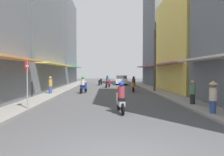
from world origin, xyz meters
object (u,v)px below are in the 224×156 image
Objects in this scene: motorbike_black at (100,82)px; motorbike_blue at (83,86)px; pedestrian_foreground at (213,96)px; utility_pole at (155,61)px; motorbike_red at (108,82)px; motorbike_orange at (134,85)px; pedestrian_midway at (50,86)px; parked_car at (122,80)px; pedestrian_far at (193,93)px; motorbike_silver at (121,99)px; street_sign_no_entry at (27,78)px.

motorbike_blue is (-1.26, -11.64, 0.20)m from motorbike_black.
utility_pole reaches higher than pedestrian_foreground.
motorbike_red and motorbike_orange have the same top height.
utility_pole is at bearing 10.75° from pedestrian_midway.
motorbike_red is at bearing 126.12° from utility_pole.
utility_pole reaches higher than motorbike_black.
parked_car is 20.50m from pedestrian_far.
pedestrian_midway reaches higher than motorbike_black.
motorbike_black is 0.99× the size of motorbike_silver.
pedestrian_foreground is 11.02m from utility_pole.
motorbike_black is 21.18m from motorbike_silver.
motorbike_black is 22.70m from pedestrian_foreground.
motorbike_red is 0.66× the size of street_sign_no_entry.
utility_pole reaches higher than motorbike_blue.
motorbike_blue is 3.07m from pedestrian_midway.
pedestrian_far is (7.32, -7.58, 0.07)m from motorbike_blue.
motorbike_orange is 9.06m from pedestrian_far.
motorbike_orange is at bearing -65.26° from motorbike_red.
utility_pole is at bearing 92.77° from pedestrian_far.
pedestrian_midway is at bearing -169.25° from utility_pole.
motorbike_orange reaches higher than motorbike_black.
street_sign_no_entry is (0.82, -7.46, 0.91)m from pedestrian_midway.
utility_pole is 12.93m from street_sign_no_entry.
parked_car is at bearing 91.85° from motorbike_orange.
street_sign_no_entry is at bearing -172.61° from pedestrian_far.
street_sign_no_entry is (-3.20, -20.42, 1.21)m from motorbike_black.
motorbike_silver is 1.01× the size of motorbike_orange.
pedestrian_far is (2.37, -8.75, 0.07)m from motorbike_orange.
utility_pole reaches higher than pedestrian_midway.
parked_car is 15.86m from pedestrian_midway.
street_sign_no_entry is (-9.26, -1.20, 0.95)m from pedestrian_far.
parked_car is 0.69× the size of utility_pole.
motorbike_blue is at bearing 134.02° from pedestrian_far.
pedestrian_far is 0.59× the size of street_sign_no_entry.
pedestrian_far is 8.44m from utility_pole.
pedestrian_foreground is at bearing -83.64° from parked_car.
pedestrian_midway reaches higher than motorbike_red.
pedestrian_midway is at bearing -107.25° from motorbike_black.
utility_pole is (4.03, 9.99, 2.42)m from motorbike_silver.
motorbike_silver is at bearing -111.95° from utility_pole.
utility_pole is at bearing -63.00° from motorbike_black.
pedestrian_foreground reaches higher than motorbike_black.
parked_car is 23.16m from pedestrian_foreground.
street_sign_no_entry is at bearing -102.48° from motorbike_blue.
pedestrian_foreground is 13.35m from pedestrian_midway.
motorbike_black is 3.50m from parked_car.
motorbike_blue is (-2.90, 9.47, 0.00)m from motorbike_silver.
motorbike_red is 0.99× the size of motorbike_blue.
motorbike_red is at bearing 91.89° from motorbike_silver.
street_sign_no_entry is (-9.08, 1.50, 0.80)m from pedestrian_foreground.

